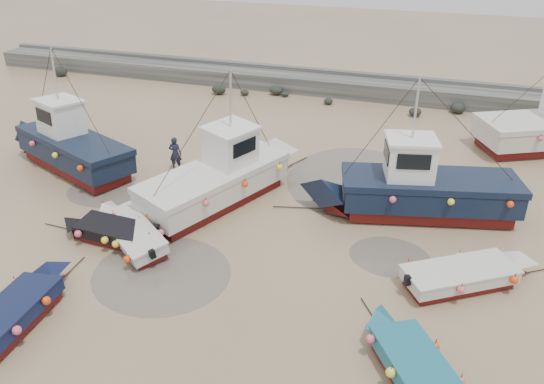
% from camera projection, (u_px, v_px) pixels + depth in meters
% --- Properties ---
extents(ground, '(120.00, 120.00, 0.00)m').
position_uv_depth(ground, '(244.00, 263.00, 20.84)').
color(ground, '#9B8562').
rests_on(ground, ground).
extents(seawall, '(60.00, 4.92, 1.50)m').
position_uv_depth(seawall, '(349.00, 87.00, 38.94)').
color(seawall, slate).
rests_on(seawall, ground).
extents(puddle_a, '(5.36, 5.36, 0.01)m').
position_uv_depth(puddle_a, '(162.00, 273.00, 20.27)').
color(puddle_a, '#60584E').
rests_on(puddle_a, ground).
extents(puddle_b, '(3.26, 3.26, 0.01)m').
position_uv_depth(puddle_b, '(390.00, 256.00, 21.23)').
color(puddle_b, '#60584E').
rests_on(puddle_b, ground).
extents(puddle_c, '(3.75, 3.75, 0.01)m').
position_uv_depth(puddle_c, '(104.00, 192.00, 26.01)').
color(puddle_c, '#60584E').
rests_on(puddle_c, ground).
extents(puddle_d, '(6.63, 6.63, 0.01)m').
position_uv_depth(puddle_d, '(352.00, 179.00, 27.26)').
color(puddle_d, '#60584E').
rests_on(puddle_d, ground).
extents(dinghy_0, '(5.43, 4.44, 1.43)m').
position_uv_depth(dinghy_0, '(131.00, 229.00, 22.04)').
color(dinghy_0, maroon).
rests_on(dinghy_0, ground).
extents(dinghy_1, '(2.24, 6.10, 1.43)m').
position_uv_depth(dinghy_1, '(18.00, 307.00, 17.72)').
color(dinghy_1, maroon).
rests_on(dinghy_1, ground).
extents(dinghy_2, '(3.81, 5.27, 1.43)m').
position_uv_depth(dinghy_2, '(411.00, 361.00, 15.62)').
color(dinghy_2, maroon).
rests_on(dinghy_2, ground).
extents(dinghy_3, '(5.83, 4.18, 1.43)m').
position_uv_depth(dinghy_3, '(468.00, 273.00, 19.38)').
color(dinghy_3, maroon).
rests_on(dinghy_3, ground).
extents(dinghy_4, '(5.66, 1.94, 1.43)m').
position_uv_depth(dinghy_4, '(110.00, 229.00, 22.00)').
color(dinghy_4, maroon).
rests_on(dinghy_4, ground).
extents(cabin_boat_0, '(10.07, 5.61, 6.22)m').
position_uv_depth(cabin_boat_0, '(67.00, 144.00, 27.88)').
color(cabin_boat_0, maroon).
rests_on(cabin_boat_0, ground).
extents(cabin_boat_1, '(5.91, 10.28, 6.22)m').
position_uv_depth(cabin_boat_1, '(224.00, 174.00, 24.76)').
color(cabin_boat_1, maroon).
rests_on(cabin_boat_1, ground).
extents(cabin_boat_2, '(10.91, 4.70, 6.22)m').
position_uv_depth(cabin_boat_2, '(415.00, 188.00, 23.57)').
color(cabin_boat_2, maroon).
rests_on(cabin_boat_2, ground).
extents(person, '(0.73, 0.53, 1.85)m').
position_uv_depth(person, '(177.00, 169.00, 28.23)').
color(person, '#191C33').
rests_on(person, ground).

